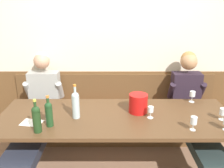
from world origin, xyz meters
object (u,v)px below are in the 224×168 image
Objects in this scene: person_center_right_seat at (194,111)px; wine_bottle_green_tall at (76,104)px; wall_bench at (116,121)px; wine_glass_right_end at (194,121)px; wine_glass_mid_right at (151,110)px; dining_table at (117,121)px; wine_bottle_amber_mid at (37,118)px; wine_glass_center_rear at (224,112)px; wine_bottle_clear_water at (50,113)px; ice_bucket at (139,103)px; wine_glass_mid_left at (193,95)px; person_right_seat at (38,113)px.

person_center_right_seat is 3.72× the size of wine_bottle_green_tall.
wall_bench reaches higher than wine_glass_right_end.
wine_bottle_green_tall is (-0.42, -0.80, 0.63)m from wall_bench.
dining_table is at bearing 171.91° from wine_glass_mid_right.
wine_bottle_amber_mid reaches higher than wine_glass_center_rear.
wine_bottle_clear_water is 1.04m from wine_glass_mid_right.
wine_glass_mid_right is at bearing 14.32° from wine_bottle_amber_mid.
ice_bucket is 0.56× the size of wine_bottle_green_tall.
wine_glass_right_end is (-0.23, -0.67, 0.22)m from person_center_right_seat.
wine_bottle_clear_water reaches higher than wine_glass_mid_right.
wine_glass_center_rear is at bearing -69.69° from wine_glass_mid_left.
wine_bottle_green_tall reaches higher than wall_bench.
wine_glass_right_end is 1.10× the size of wine_glass_center_rear.
wine_bottle_clear_water is at bearing -161.06° from ice_bucket.
wine_bottle_amber_mid is at bearing -165.68° from wine_glass_mid_right.
wine_bottle_clear_water is (-0.91, -0.31, 0.03)m from ice_bucket.
ice_bucket is at bearing 23.11° from wine_bottle_amber_mid.
person_right_seat is 1.26m from ice_bucket.
person_center_right_seat is at bearing 0.67° from person_right_seat.
ice_bucket is at bearing 129.67° from wine_glass_mid_right.
wine_bottle_clear_water reaches higher than wine_glass_mid_left.
dining_table is 1.03m from person_right_seat.
wine_bottle_amber_mid is at bearing -138.26° from wine_bottle_green_tall.
person_right_seat is at bearing 168.41° from ice_bucket.
person_center_right_seat is 1.47m from wine_bottle_green_tall.
wine_bottle_green_tall is 0.79m from wine_glass_mid_right.
wine_bottle_clear_water is 0.97× the size of wine_bottle_amber_mid.
ice_bucket is 0.63× the size of wine_bottle_amber_mid.
wine_bottle_green_tall is 1.42m from wine_glass_mid_left.
wine_glass_mid_right reaches higher than dining_table.
wine_bottle_amber_mid is at bearing -155.90° from dining_table.
person_right_seat is 1.00× the size of person_center_right_seat.
wine_glass_right_end reaches higher than dining_table.
wine_glass_center_rear is at bearing -4.85° from dining_table.
wall_bench is 0.92m from ice_bucket.
wall_bench is 21.79× the size of wine_glass_mid_right.
wine_glass_mid_left is 1.06× the size of wine_glass_mid_right.
wine_bottle_amber_mid reaches higher than wine_glass_mid_right.
ice_bucket is at bearing 167.96° from wine_glass_center_rear.
dining_table is 0.85m from wine_bottle_amber_mid.
wine_glass_right_end is at bearing 1.17° from wine_bottle_amber_mid.
wine_bottle_clear_water is 1.77m from wine_glass_center_rear.
wine_glass_mid_left is at bearing 21.52° from dining_table.
wine_glass_mid_left is at bearing 36.32° from wine_glass_mid_right.
wine_bottle_amber_mid is (-0.33, -0.29, -0.01)m from wine_bottle_green_tall.
wine_glass_mid_left is at bearing 16.93° from wine_bottle_green_tall.
ice_bucket is 0.74m from wine_glass_mid_left.
wine_glass_mid_left is (1.90, 0.03, 0.24)m from person_right_seat.
wine_bottle_green_tall is at bearing -163.07° from wine_glass_mid_left.
dining_table is at bearing -19.27° from person_right_seat.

